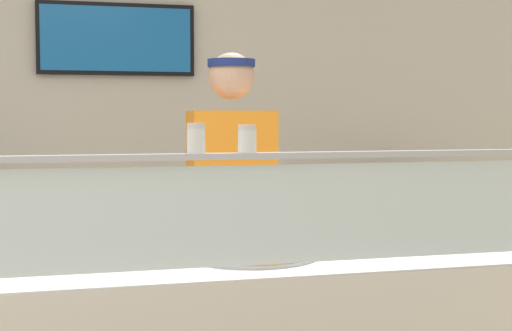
# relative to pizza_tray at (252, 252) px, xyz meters

# --- Properties ---
(shop_rear_unit) EXTENTS (6.58, 0.13, 2.70)m
(shop_rear_unit) POSITION_rel_pizza_tray_xyz_m (-0.08, 2.18, 0.39)
(shop_rear_unit) COLOR beige
(shop_rear_unit) RESTS_ON ground
(sneeze_guard) EXTENTS (2.01, 0.06, 0.41)m
(sneeze_guard) POSITION_rel_pizza_tray_xyz_m (-0.07, -0.35, 0.25)
(sneeze_guard) COLOR #B2B5BC
(sneeze_guard) RESTS_ON serving_counter
(pizza_tray) EXTENTS (0.51, 0.51, 0.04)m
(pizza_tray) POSITION_rel_pizza_tray_xyz_m (0.00, 0.00, 0.00)
(pizza_tray) COLOR #9EA0A8
(pizza_tray) RESTS_ON serving_counter
(pizza_server) EXTENTS (0.15, 0.29, 0.01)m
(pizza_server) POSITION_rel_pizza_tray_xyz_m (0.01, -0.02, 0.02)
(pizza_server) COLOR #ADAFB7
(pizza_server) RESTS_ON pizza_tray
(parmesan_shaker) EXTENTS (0.06, 0.06, 0.10)m
(parmesan_shaker) POSITION_rel_pizza_tray_xyz_m (-0.28, -0.35, 0.43)
(parmesan_shaker) COLOR white
(parmesan_shaker) RESTS_ON sneeze_guard
(pepper_flake_shaker) EXTENTS (0.06, 0.06, 0.09)m
(pepper_flake_shaker) POSITION_rel_pizza_tray_xyz_m (-0.11, -0.35, 0.43)
(pepper_flake_shaker) COLOR white
(pepper_flake_shaker) RESTS_ON sneeze_guard
(worker_figure) EXTENTS (0.41, 0.50, 1.76)m
(worker_figure) POSITION_rel_pizza_tray_xyz_m (0.07, 0.61, 0.04)
(worker_figure) COLOR #23232D
(worker_figure) RESTS_ON ground
(prep_shelf) EXTENTS (0.70, 0.55, 0.88)m
(prep_shelf) POSITION_rel_pizza_tray_xyz_m (1.60, 1.69, -0.52)
(prep_shelf) COLOR #B7BABF
(prep_shelf) RESTS_ON ground
(pizza_box_stack) EXTENTS (0.49, 0.48, 0.18)m
(pizza_box_stack) POSITION_rel_pizza_tray_xyz_m (1.60, 1.69, 0.01)
(pizza_box_stack) COLOR tan
(pizza_box_stack) RESTS_ON prep_shelf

